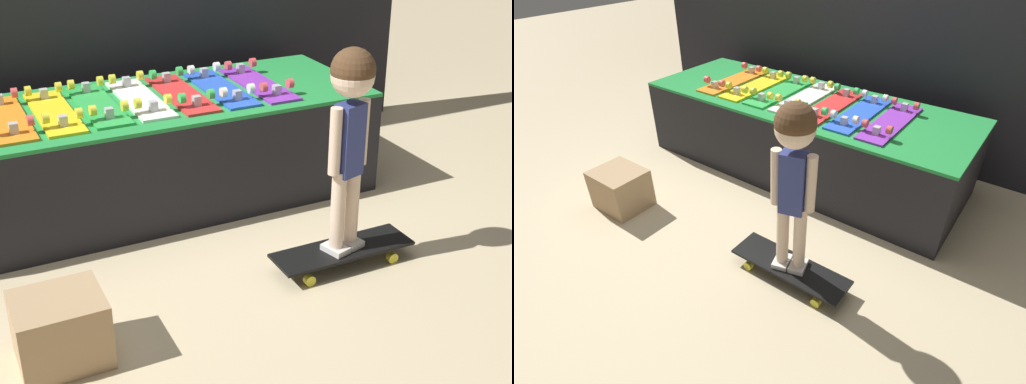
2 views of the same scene
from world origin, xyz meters
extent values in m
plane|color=beige|center=(0.00, 0.00, 0.00)|extent=(16.00, 16.00, 0.00)
cube|color=black|center=(0.00, 1.26, 1.11)|extent=(4.15, 0.10, 2.21)
cube|color=black|center=(0.00, 0.54, 0.28)|extent=(2.47, 0.90, 0.57)
cube|color=#23893D|center=(0.00, 0.54, 0.58)|extent=(2.47, 0.90, 0.02)
cube|color=orange|center=(-0.68, 0.54, 0.59)|extent=(0.19, 0.70, 0.01)
cube|color=#B7B7BC|center=(-0.68, 0.77, 0.62)|extent=(0.04, 0.04, 0.05)
cylinder|color=#D84C4C|center=(-0.60, 0.77, 0.65)|extent=(0.03, 0.05, 0.05)
cylinder|color=#D84C4C|center=(-0.76, 0.77, 0.65)|extent=(0.03, 0.05, 0.05)
cube|color=#B7B7BC|center=(-0.68, 0.31, 0.62)|extent=(0.04, 0.04, 0.05)
cylinder|color=#D84C4C|center=(-0.60, 0.31, 0.65)|extent=(0.03, 0.05, 0.05)
cylinder|color=#D84C4C|center=(-0.76, 0.31, 0.65)|extent=(0.03, 0.05, 0.05)
cube|color=yellow|center=(-0.46, 0.54, 0.59)|extent=(0.19, 0.70, 0.01)
cube|color=#B7B7BC|center=(-0.46, 0.77, 0.62)|extent=(0.04, 0.04, 0.05)
cylinder|color=yellow|center=(-0.38, 0.77, 0.65)|extent=(0.03, 0.05, 0.05)
cylinder|color=yellow|center=(-0.53, 0.77, 0.65)|extent=(0.03, 0.05, 0.05)
cube|color=#B7B7BC|center=(-0.46, 0.31, 0.62)|extent=(0.04, 0.04, 0.05)
cylinder|color=yellow|center=(-0.38, 0.31, 0.65)|extent=(0.03, 0.05, 0.05)
cylinder|color=yellow|center=(-0.53, 0.31, 0.65)|extent=(0.03, 0.05, 0.05)
cube|color=green|center=(-0.23, 0.55, 0.59)|extent=(0.19, 0.70, 0.01)
cube|color=#B7B7BC|center=(-0.23, 0.78, 0.62)|extent=(0.04, 0.04, 0.05)
cylinder|color=yellow|center=(-0.15, 0.78, 0.65)|extent=(0.03, 0.05, 0.05)
cylinder|color=yellow|center=(-0.31, 0.78, 0.65)|extent=(0.03, 0.05, 0.05)
cube|color=#B7B7BC|center=(-0.23, 0.32, 0.62)|extent=(0.04, 0.04, 0.05)
cylinder|color=yellow|center=(-0.15, 0.32, 0.65)|extent=(0.03, 0.05, 0.05)
cylinder|color=yellow|center=(-0.31, 0.32, 0.65)|extent=(0.03, 0.05, 0.05)
cube|color=white|center=(0.00, 0.55, 0.59)|extent=(0.19, 0.70, 0.01)
cube|color=#B7B7BC|center=(0.00, 0.79, 0.62)|extent=(0.04, 0.04, 0.05)
cylinder|color=yellow|center=(0.08, 0.79, 0.65)|extent=(0.03, 0.05, 0.05)
cylinder|color=yellow|center=(-0.08, 0.79, 0.65)|extent=(0.03, 0.05, 0.05)
cube|color=#B7B7BC|center=(0.00, 0.32, 0.62)|extent=(0.04, 0.04, 0.05)
cylinder|color=yellow|center=(0.08, 0.32, 0.65)|extent=(0.03, 0.05, 0.05)
cylinder|color=yellow|center=(-0.08, 0.32, 0.65)|extent=(0.03, 0.05, 0.05)
cube|color=red|center=(0.23, 0.54, 0.59)|extent=(0.19, 0.70, 0.01)
cube|color=#B7B7BC|center=(0.23, 0.77, 0.62)|extent=(0.04, 0.04, 0.05)
cylinder|color=green|center=(0.31, 0.77, 0.65)|extent=(0.03, 0.05, 0.05)
cylinder|color=green|center=(0.15, 0.77, 0.65)|extent=(0.03, 0.05, 0.05)
cube|color=#B7B7BC|center=(0.23, 0.31, 0.62)|extent=(0.04, 0.04, 0.05)
cylinder|color=green|center=(0.31, 0.31, 0.65)|extent=(0.03, 0.05, 0.05)
cylinder|color=green|center=(0.15, 0.31, 0.65)|extent=(0.03, 0.05, 0.05)
cube|color=blue|center=(0.46, 0.53, 0.59)|extent=(0.19, 0.70, 0.01)
cube|color=#B7B7BC|center=(0.46, 0.76, 0.62)|extent=(0.04, 0.04, 0.05)
cylinder|color=white|center=(0.53, 0.76, 0.65)|extent=(0.03, 0.05, 0.05)
cylinder|color=white|center=(0.38, 0.76, 0.65)|extent=(0.03, 0.05, 0.05)
cube|color=#B7B7BC|center=(0.46, 0.30, 0.62)|extent=(0.04, 0.04, 0.05)
cylinder|color=white|center=(0.53, 0.30, 0.65)|extent=(0.03, 0.05, 0.05)
cylinder|color=white|center=(0.38, 0.30, 0.65)|extent=(0.03, 0.05, 0.05)
cube|color=purple|center=(0.68, 0.52, 0.59)|extent=(0.19, 0.70, 0.01)
cube|color=#B7B7BC|center=(0.68, 0.75, 0.62)|extent=(0.04, 0.04, 0.05)
cylinder|color=#D84C4C|center=(0.76, 0.75, 0.65)|extent=(0.03, 0.05, 0.05)
cylinder|color=#D84C4C|center=(0.60, 0.75, 0.65)|extent=(0.03, 0.05, 0.05)
cube|color=#B7B7BC|center=(0.68, 0.29, 0.62)|extent=(0.04, 0.04, 0.05)
cylinder|color=#D84C4C|center=(0.76, 0.29, 0.65)|extent=(0.03, 0.05, 0.05)
cylinder|color=#D84C4C|center=(0.60, 0.29, 0.65)|extent=(0.03, 0.05, 0.05)
cube|color=black|center=(0.61, -0.53, 0.08)|extent=(0.69, 0.21, 0.01)
cube|color=#B7B7BC|center=(0.84, -0.53, 0.05)|extent=(0.04, 0.04, 0.05)
cylinder|color=yellow|center=(0.84, -0.44, 0.03)|extent=(0.05, 0.03, 0.05)
cylinder|color=yellow|center=(0.84, -0.62, 0.03)|extent=(0.05, 0.03, 0.05)
cube|color=#B7B7BC|center=(0.39, -0.53, 0.05)|extent=(0.04, 0.04, 0.05)
cylinder|color=yellow|center=(0.39, -0.44, 0.03)|extent=(0.05, 0.03, 0.05)
cylinder|color=yellow|center=(0.39, -0.62, 0.03)|extent=(0.05, 0.03, 0.05)
cube|color=silver|center=(0.66, -0.52, 0.11)|extent=(0.12, 0.14, 0.03)
cylinder|color=beige|center=(0.66, -0.52, 0.31)|extent=(0.07, 0.07, 0.38)
cube|color=silver|center=(0.57, -0.54, 0.11)|extent=(0.12, 0.14, 0.03)
cylinder|color=beige|center=(0.57, -0.54, 0.31)|extent=(0.07, 0.07, 0.38)
cube|color=navy|center=(0.61, -0.53, 0.64)|extent=(0.14, 0.12, 0.33)
cylinder|color=beige|center=(0.70, -0.51, 0.65)|extent=(0.05, 0.05, 0.30)
cylinder|color=beige|center=(0.53, -0.55, 0.65)|extent=(0.05, 0.05, 0.30)
sphere|color=beige|center=(0.61, -0.53, 0.93)|extent=(0.19, 0.19, 0.19)
sphere|color=#4C331E|center=(0.61, -0.53, 0.95)|extent=(0.19, 0.19, 0.19)
cube|color=tan|center=(-0.73, -0.65, 0.14)|extent=(0.34, 0.30, 0.28)
camera|label=1|loc=(-1.03, -2.97, 1.79)|focal=50.00mm
camera|label=2|loc=(1.49, -1.89, 1.69)|focal=28.00mm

